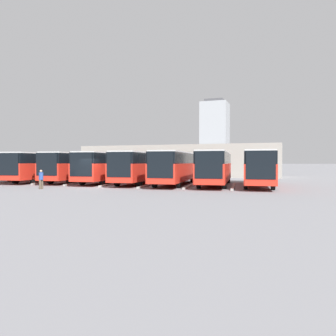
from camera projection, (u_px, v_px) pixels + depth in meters
The scene contains 19 objects.
ground_plane at pixel (93, 187), 28.45m from camera, with size 600.00×600.00×0.00m, color gray.
bus_0 at pixel (257, 167), 29.84m from camera, with size 3.73×12.21×3.19m.
curb_divider_0 at pixel (233, 186), 28.83m from camera, with size 0.24×7.38×0.15m, color #9E9E99.
bus_1 at pixel (215, 167), 30.80m from camera, with size 3.73×12.21×3.19m.
curb_divider_1 at pixel (191, 185), 29.79m from camera, with size 0.24×7.38×0.15m, color #9E9E99.
bus_2 at pixel (175, 166), 31.69m from camera, with size 3.73×12.21×3.19m.
curb_divider_2 at pixel (150, 185), 30.68m from camera, with size 0.24×7.38×0.15m, color #9E9E99.
bus_3 at pixel (141, 166), 33.23m from camera, with size 3.73×12.21×3.19m.
curb_divider_3 at pixel (116, 184), 32.23m from camera, with size 0.24×7.38×0.15m, color #9E9E99.
bus_4 at pixel (108, 166), 34.64m from camera, with size 3.73×12.21×3.19m.
curb_divider_4 at pixel (83, 183), 33.64m from camera, with size 0.24×7.38×0.15m, color #9E9E99.
bus_5 at pixel (78, 166), 36.05m from camera, with size 3.73×12.21×3.19m.
curb_divider_5 at pixel (54, 182), 35.05m from camera, with size 0.24×7.38×0.15m, color #9E9E99.
bus_6 at pixel (46, 166), 36.69m from camera, with size 3.73×12.21×3.19m.
curb_divider_6 at pixel (21, 181), 35.68m from camera, with size 0.24×7.38×0.15m, color #9E9E99.
bus_7 at pixel (25, 165), 38.81m from camera, with size 3.73×12.21×3.19m.
pedestrian at pixel (41, 179), 26.80m from camera, with size 0.41×0.41×1.58m.
station_building at pixel (180, 161), 52.32m from camera, with size 30.85×11.99×4.74m.
office_tower at pixel (215, 133), 263.93m from camera, with size 20.86×20.86×51.78m.
Camera 1 is at (-15.60, 24.62, 2.28)m, focal length 35.00 mm.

